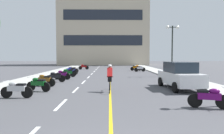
{
  "coord_description": "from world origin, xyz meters",
  "views": [
    {
      "loc": [
        0.21,
        -3.05,
        2.19
      ],
      "look_at": [
        0.43,
        14.16,
        1.28
      ],
      "focal_mm": 32.09,
      "sensor_mm": 36.0,
      "label": 1
    }
  ],
  "objects": [
    {
      "name": "lane_dash_4",
      "position": [
        -2.0,
        18.0,
        0.0
      ],
      "size": [
        0.14,
        2.2,
        0.01
      ],
      "primitive_type": "cube",
      "color": "silver",
      "rests_on": "ground"
    },
    {
      "name": "lane_dash_11",
      "position": [
        -2.0,
        46.0,
        0.0
      ],
      "size": [
        0.14,
        2.2,
        0.01
      ],
      "primitive_type": "cube",
      "color": "silver",
      "rests_on": "ground"
    },
    {
      "name": "lane_dash_1",
      "position": [
        -2.0,
        6.0,
        0.0
      ],
      "size": [
        0.14,
        2.2,
        0.01
      ],
      "primitive_type": "cube",
      "color": "silver",
      "rests_on": "ground"
    },
    {
      "name": "motorcycle_1",
      "position": [
        4.42,
        5.24,
        0.47
      ],
      "size": [
        1.66,
        0.74,
        0.92
      ],
      "color": "black",
      "rests_on": "ground"
    },
    {
      "name": "office_building",
      "position": [
        -1.3,
        49.78,
        10.06
      ],
      "size": [
        22.36,
        9.69,
        20.12
      ],
      "color": "#BCAD93",
      "rests_on": "ground"
    },
    {
      "name": "lane_dash_2",
      "position": [
        -2.0,
        10.0,
        0.0
      ],
      "size": [
        0.14,
        2.2,
        0.01
      ],
      "primitive_type": "cube",
      "color": "silver",
      "rests_on": "ground"
    },
    {
      "name": "lane_dash_8",
      "position": [
        -2.0,
        34.0,
        0.0
      ],
      "size": [
        0.14,
        2.2,
        0.01
      ],
      "primitive_type": "cube",
      "color": "silver",
      "rests_on": "ground"
    },
    {
      "name": "motorcycle_6",
      "position": [
        -4.3,
        15.97,
        0.47
      ],
      "size": [
        1.67,
        0.7,
        0.92
      ],
      "color": "black",
      "rests_on": "ground"
    },
    {
      "name": "motorcycle_9",
      "position": [
        -4.41,
        21.06,
        0.47
      ],
      "size": [
        1.66,
        0.74,
        0.92
      ],
      "color": "black",
      "rests_on": "ground"
    },
    {
      "name": "lane_dash_9",
      "position": [
        -2.0,
        38.0,
        0.0
      ],
      "size": [
        0.14,
        2.2,
        0.01
      ],
      "primitive_type": "cube",
      "color": "silver",
      "rests_on": "ground"
    },
    {
      "name": "motorcycle_7",
      "position": [
        -4.21,
        18.05,
        0.47
      ],
      "size": [
        1.66,
        0.73,
        0.92
      ],
      "color": "black",
      "rests_on": "ground"
    },
    {
      "name": "lane_dash_10",
      "position": [
        -2.0,
        42.0,
        0.0
      ],
      "size": [
        0.14,
        2.2,
        0.01
      ],
      "primitive_type": "cube",
      "color": "silver",
      "rests_on": "ground"
    },
    {
      "name": "curb_right",
      "position": [
        7.2,
        24.0,
        0.06
      ],
      "size": [
        2.4,
        72.0,
        0.12
      ],
      "primitive_type": "cube",
      "color": "#A8A8A3",
      "rests_on": "ground"
    },
    {
      "name": "motorcycle_13",
      "position": [
        -4.12,
        30.46,
        0.47
      ],
      "size": [
        1.69,
        0.61,
        0.92
      ],
      "color": "black",
      "rests_on": "ground"
    },
    {
      "name": "parked_car_near",
      "position": [
        4.96,
        10.34,
        0.92
      ],
      "size": [
        2.12,
        4.29,
        1.82
      ],
      "color": "black",
      "rests_on": "ground"
    },
    {
      "name": "lane_dash_6",
      "position": [
        -2.0,
        26.0,
        0.0
      ],
      "size": [
        0.14,
        2.2,
        0.01
      ],
      "primitive_type": "cube",
      "color": "silver",
      "rests_on": "ground"
    },
    {
      "name": "lane_dash_3",
      "position": [
        -2.0,
        14.0,
        0.0
      ],
      "size": [
        0.14,
        2.2,
        0.01
      ],
      "primitive_type": "cube",
      "color": "silver",
      "rests_on": "ground"
    },
    {
      "name": "motorcycle_10",
      "position": [
        -4.66,
        22.86,
        0.47
      ],
      "size": [
        1.64,
        0.78,
        0.92
      ],
      "color": "black",
      "rests_on": "ground"
    },
    {
      "name": "motorcycle_3",
      "position": [
        -4.27,
        9.46,
        0.47
      ],
      "size": [
        1.65,
        0.75,
        0.92
      ],
      "color": "black",
      "rests_on": "ground"
    },
    {
      "name": "motorcycle_8",
      "position": [
        -4.33,
        19.54,
        0.47
      ],
      "size": [
        1.69,
        0.63,
        0.92
      ],
      "color": "black",
      "rests_on": "ground"
    },
    {
      "name": "motorcycle_11",
      "position": [
        4.61,
        25.66,
        0.47
      ],
      "size": [
        1.66,
        0.72,
        0.92
      ],
      "color": "black",
      "rests_on": "ground"
    },
    {
      "name": "lane_dash_5",
      "position": [
        -2.0,
        22.0,
        0.0
      ],
      "size": [
        0.14,
        2.2,
        0.01
      ],
      "primitive_type": "cube",
      "color": "silver",
      "rests_on": "ground"
    },
    {
      "name": "ground_plane",
      "position": [
        0.0,
        21.0,
        0.0
      ],
      "size": [
        140.0,
        140.0,
        0.0
      ],
      "primitive_type": "plane",
      "color": "#47474C"
    },
    {
      "name": "motorcycle_5",
      "position": [
        -4.41,
        13.95,
        0.47
      ],
      "size": [
        1.7,
        0.6,
        0.92
      ],
      "color": "black",
      "rests_on": "ground"
    },
    {
      "name": "cyclist_rider",
      "position": [
        0.23,
        9.28,
        0.89
      ],
      "size": [
        0.42,
        1.77,
        1.71
      ],
      "color": "black",
      "rests_on": "ground"
    },
    {
      "name": "centre_line_yellow",
      "position": [
        0.25,
        24.0,
        0.0
      ],
      "size": [
        0.12,
        66.0,
        0.01
      ],
      "primitive_type": "cube",
      "color": "gold",
      "rests_on": "ground"
    },
    {
      "name": "motorcycle_4",
      "position": [
        -4.56,
        11.58,
        0.47
      ],
      "size": [
        1.68,
        0.65,
        0.92
      ],
      "color": "black",
      "rests_on": "ground"
    },
    {
      "name": "motorcycle_2",
      "position": [
        -4.69,
        7.45,
        0.47
      ],
      "size": [
        1.7,
        0.6,
        0.92
      ],
      "color": "black",
      "rests_on": "ground"
    },
    {
      "name": "lane_dash_7",
      "position": [
        -2.0,
        30.0,
        0.0
      ],
      "size": [
        0.14,
        2.2,
        0.01
      ],
      "primitive_type": "cube",
      "color": "silver",
      "rests_on": "ground"
    },
    {
      "name": "curb_left",
      "position": [
        -7.2,
        24.0,
        0.06
      ],
      "size": [
        2.4,
        72.0,
        0.12
      ],
      "primitive_type": "cube",
      "color": "#A8A8A3",
      "rests_on": "ground"
    },
    {
      "name": "motorcycle_12",
      "position": [
        4.3,
        27.65,
        0.47
      ],
      "size": [
        1.7,
        0.6,
        0.92
      ],
      "color": "black",
      "rests_on": "ground"
    },
    {
      "name": "street_lamp_mid",
      "position": [
        7.08,
        18.78,
        4.06
      ],
      "size": [
        1.46,
        0.36,
        5.43
      ],
      "color": "black",
      "rests_on": "curb_right"
    }
  ]
}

